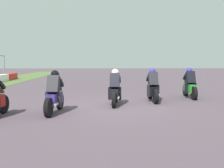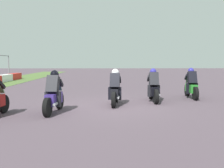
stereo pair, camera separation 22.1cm
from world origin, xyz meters
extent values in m
plane|color=#51424C|center=(0.00, 0.00, 0.00)|extent=(120.00, 120.00, 0.00)
cube|color=white|center=(12.84, 9.41, 0.32)|extent=(2.52, 0.60, 0.64)
cube|color=red|center=(15.40, 9.41, 0.32)|extent=(2.52, 0.60, 0.64)
cylinder|color=slate|center=(17.52, 10.77, 1.25)|extent=(0.10, 0.10, 2.51)
cylinder|color=black|center=(2.73, -4.07, 0.32)|extent=(0.65, 0.18, 0.64)
cylinder|color=black|center=(1.33, -3.98, 0.32)|extent=(0.65, 0.18, 0.64)
cube|color=#29862B|center=(2.03, -4.03, 0.50)|extent=(1.12, 0.39, 0.40)
ellipsoid|color=#29862B|center=(2.13, -4.04, 0.80)|extent=(0.50, 0.33, 0.24)
cube|color=red|center=(1.52, -4.00, 0.52)|extent=(0.07, 0.16, 0.08)
cylinder|color=#A5A5AD|center=(1.67, -4.17, 0.37)|extent=(0.43, 0.13, 0.10)
cube|color=black|center=(1.93, -4.02, 1.02)|extent=(0.51, 0.43, 0.66)
sphere|color=#2F2A90|center=(2.15, -4.04, 1.36)|extent=(0.32, 0.32, 0.30)
cube|color=slate|center=(2.53, -4.06, 0.84)|extent=(0.17, 0.27, 0.23)
cube|color=black|center=(1.92, -3.82, 0.50)|extent=(0.19, 0.15, 0.52)
cube|color=black|center=(1.90, -4.22, 0.50)|extent=(0.19, 0.15, 0.52)
cube|color=black|center=(2.32, -3.87, 1.04)|extent=(0.39, 0.12, 0.31)
cube|color=black|center=(2.30, -4.23, 1.04)|extent=(0.39, 0.12, 0.31)
cylinder|color=black|center=(1.77, -1.96, 0.32)|extent=(0.64, 0.16, 0.64)
cylinder|color=black|center=(0.37, -1.91, 0.32)|extent=(0.64, 0.16, 0.64)
cube|color=black|center=(1.07, -1.93, 0.50)|extent=(1.11, 0.36, 0.40)
ellipsoid|color=black|center=(1.17, -1.94, 0.80)|extent=(0.49, 0.32, 0.24)
cube|color=red|center=(0.56, -1.92, 0.52)|extent=(0.07, 0.16, 0.08)
cylinder|color=#A5A5AD|center=(0.71, -2.08, 0.37)|extent=(0.42, 0.11, 0.10)
cube|color=black|center=(0.97, -1.93, 1.02)|extent=(0.50, 0.42, 0.66)
sphere|color=#2F2A90|center=(1.19, -1.94, 1.36)|extent=(0.31, 0.31, 0.30)
cube|color=slate|center=(1.57, -1.95, 0.84)|extent=(0.16, 0.27, 0.23)
cube|color=black|center=(0.95, -1.73, 0.50)|extent=(0.18, 0.15, 0.52)
cube|color=black|center=(0.94, -2.13, 0.50)|extent=(0.18, 0.15, 0.52)
cube|color=black|center=(1.35, -1.76, 1.04)|extent=(0.39, 0.11, 0.31)
cube|color=black|center=(1.34, -2.12, 1.04)|extent=(0.39, 0.11, 0.31)
cylinder|color=black|center=(0.94, -0.23, 0.32)|extent=(0.65, 0.22, 0.64)
cylinder|color=black|center=(-0.45, -0.06, 0.32)|extent=(0.65, 0.22, 0.64)
cube|color=black|center=(0.25, -0.15, 0.50)|extent=(1.13, 0.45, 0.40)
ellipsoid|color=black|center=(0.35, -0.16, 0.80)|extent=(0.51, 0.36, 0.24)
cube|color=red|center=(-0.26, -0.08, 0.52)|extent=(0.08, 0.17, 0.08)
cylinder|color=#A5A5AD|center=(-0.12, -0.26, 0.37)|extent=(0.43, 0.15, 0.10)
cube|color=black|center=(0.15, -0.14, 1.02)|extent=(0.53, 0.46, 0.66)
sphere|color=silver|center=(0.37, -0.16, 1.36)|extent=(0.33, 0.33, 0.30)
cube|color=teal|center=(0.74, -0.21, 0.84)|extent=(0.19, 0.28, 0.23)
cube|color=black|center=(0.15, 0.07, 0.50)|extent=(0.20, 0.16, 0.52)
cube|color=black|center=(0.10, -0.33, 0.50)|extent=(0.20, 0.16, 0.52)
cube|color=black|center=(0.55, 0.00, 1.04)|extent=(0.39, 0.15, 0.31)
cube|color=black|center=(0.50, -0.36, 1.04)|extent=(0.39, 0.15, 0.31)
cylinder|color=black|center=(-0.58, 2.02, 0.32)|extent=(0.65, 0.21, 0.64)
cylinder|color=black|center=(-1.97, 2.17, 0.32)|extent=(0.65, 0.21, 0.64)
cube|color=#3C2A7D|center=(-1.28, 2.09, 0.50)|extent=(1.13, 0.44, 0.40)
ellipsoid|color=#3C2A7D|center=(-1.18, 2.08, 0.80)|extent=(0.51, 0.35, 0.24)
cube|color=red|center=(-1.78, 2.15, 0.52)|extent=(0.08, 0.17, 0.08)
cylinder|color=#A5A5AD|center=(-1.64, 1.97, 0.37)|extent=(0.43, 0.15, 0.10)
cube|color=black|center=(-1.38, 2.11, 1.02)|extent=(0.53, 0.45, 0.66)
sphere|color=black|center=(-1.16, 2.08, 1.36)|extent=(0.33, 0.33, 0.30)
cube|color=#4D6A66|center=(-0.78, 2.04, 0.84)|extent=(0.18, 0.28, 0.23)
cube|color=black|center=(-1.37, 2.31, 0.50)|extent=(0.19, 0.16, 0.52)
cube|color=black|center=(-1.42, 1.91, 0.50)|extent=(0.19, 0.16, 0.52)
cube|color=black|center=(-0.98, 2.24, 1.04)|extent=(0.39, 0.14, 0.31)
cube|color=black|center=(-1.02, 1.88, 1.04)|extent=(0.39, 0.14, 0.31)
cylinder|color=black|center=(-1.24, 3.89, 0.32)|extent=(0.65, 0.20, 0.64)
cube|color=#558E5E|center=(-1.44, 3.91, 0.84)|extent=(0.18, 0.27, 0.23)
cube|color=black|center=(-1.68, 3.75, 1.04)|extent=(0.39, 0.14, 0.31)
camera|label=1|loc=(-9.97, 0.56, 1.80)|focal=39.44mm
camera|label=2|loc=(-9.98, 0.34, 1.80)|focal=39.44mm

